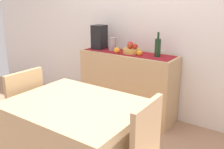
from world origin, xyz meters
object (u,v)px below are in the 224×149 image
object	(u,v)px
fruit_bowl	(132,51)
chair_near_window	(20,127)
coffee_maker	(99,37)
ceramic_vase	(112,44)
sideboard_console	(128,85)
dining_table	(78,143)
wine_bottle	(158,47)

from	to	relation	value
fruit_bowl	chair_near_window	size ratio (longest dim) A/B	0.25
coffee_maker	ceramic_vase	bearing A→B (deg)	0.00
sideboard_console	dining_table	xyz separation A→B (m)	(0.32, -1.36, -0.07)
sideboard_console	coffee_maker	bearing A→B (deg)	180.00
fruit_bowl	chair_near_window	world-z (taller)	fruit_bowl
wine_bottle	dining_table	xyz separation A→B (m)	(-0.08, -1.36, -0.62)
wine_bottle	coffee_maker	size ratio (longest dim) A/B	0.91
sideboard_console	wine_bottle	bearing A→B (deg)	0.00
wine_bottle	chair_near_window	bearing A→B (deg)	-123.23
fruit_bowl	coffee_maker	size ratio (longest dim) A/B	0.69
sideboard_console	fruit_bowl	bearing A→B (deg)	0.00
coffee_maker	ceramic_vase	xyz separation A→B (m)	(0.22, 0.00, -0.07)
coffee_maker	dining_table	size ratio (longest dim) A/B	0.30
fruit_bowl	dining_table	distance (m)	1.49
ceramic_vase	dining_table	bearing A→B (deg)	-67.21
wine_bottle	coffee_maker	world-z (taller)	coffee_maker
ceramic_vase	chair_near_window	bearing A→B (deg)	-99.92
coffee_maker	dining_table	distance (m)	1.71
wine_bottle	coffee_maker	xyz separation A→B (m)	(-0.87, 0.00, 0.05)
dining_table	chair_near_window	world-z (taller)	chair_near_window
coffee_maker	dining_table	bearing A→B (deg)	-59.82
ceramic_vase	wine_bottle	bearing A→B (deg)	0.00
sideboard_console	ceramic_vase	world-z (taller)	ceramic_vase
ceramic_vase	chair_near_window	xyz separation A→B (m)	(-0.24, -1.36, -0.70)
dining_table	chair_near_window	xyz separation A→B (m)	(-0.81, -0.00, -0.10)
coffee_maker	dining_table	xyz separation A→B (m)	(0.79, -1.36, -0.67)
sideboard_console	chair_near_window	bearing A→B (deg)	-109.62
wine_bottle	chair_near_window	xyz separation A→B (m)	(-0.89, -1.36, -0.72)
sideboard_console	wine_bottle	xyz separation A→B (m)	(0.41, 0.00, 0.55)
fruit_bowl	wine_bottle	size ratio (longest dim) A/B	0.76
coffee_maker	chair_near_window	distance (m)	1.56
coffee_maker	fruit_bowl	bearing A→B (deg)	0.00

